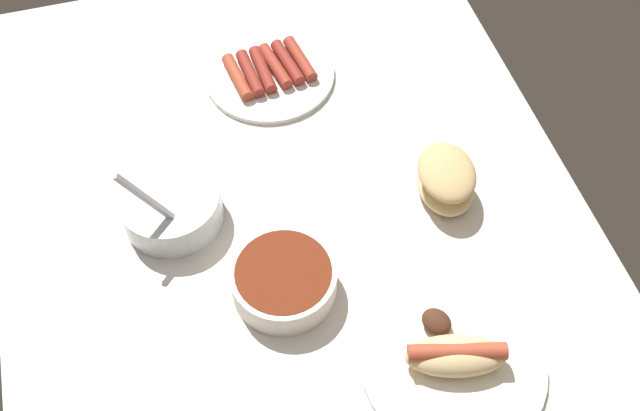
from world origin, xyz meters
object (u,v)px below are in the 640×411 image
plate_hotdog_assembled (454,359)px  plate_sausages (269,72)px  bowl_coleslaw (171,205)px  bowl_chili (284,279)px  bread_stack (446,179)px

plate_hotdog_assembled → plate_sausages: bearing=-169.4°
plate_sausages → bowl_coleslaw: (25.18, -21.48, 2.20)cm
bowl_chili → plate_hotdog_assembled: bearing=47.6°
bowl_chili → plate_hotdog_assembled: size_ratio=0.60×
plate_hotdog_assembled → bowl_coleslaw: (-34.59, -32.65, 1.54)cm
bowl_chili → plate_sausages: bearing=169.2°
plate_hotdog_assembled → bowl_coleslaw: 47.59cm
bowl_chili → bread_stack: bearing=109.1°
bread_stack → bowl_coleslaw: bowl_coleslaw is taller
bread_stack → bowl_coleslaw: 42.59cm
bowl_chili → bread_stack: (-9.90, 28.57, 0.74)cm
plate_sausages → bread_stack: (32.32, 20.50, 2.56)cm
bread_stack → bowl_coleslaw: size_ratio=0.81×
bread_stack → plate_sausages: bearing=-147.6°
bowl_chili → bowl_coleslaw: bearing=-141.8°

